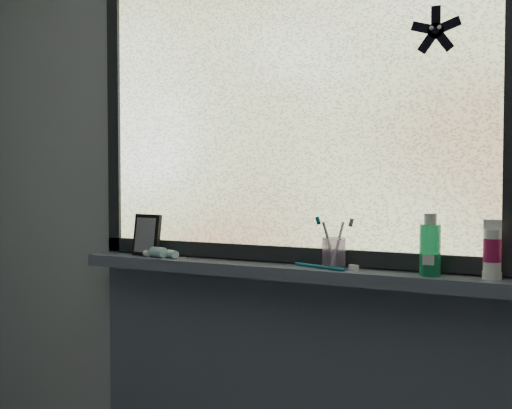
{
  "coord_description": "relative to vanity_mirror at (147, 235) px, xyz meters",
  "views": [
    {
      "loc": [
        0.66,
        -0.44,
        1.28
      ],
      "look_at": [
        -0.07,
        1.05,
        1.22
      ],
      "focal_mm": 40.0,
      "sensor_mm": 36.0,
      "label": 1
    }
  ],
  "objects": [
    {
      "name": "wall_back",
      "position": [
        0.6,
        0.07,
        0.16
      ],
      "size": [
        3.0,
        0.01,
        2.5
      ],
      "primitive_type": "cube",
      "color": "#9EA3A8",
      "rests_on": "ground"
    },
    {
      "name": "windowsill",
      "position": [
        0.6,
        -0.01,
        -0.09
      ],
      "size": [
        1.62,
        0.14,
        0.04
      ],
      "primitive_type": "cube",
      "color": "#4D5366",
      "rests_on": "wall_back"
    },
    {
      "name": "window_pane",
      "position": [
        0.6,
        0.05,
        0.44
      ],
      "size": [
        1.5,
        0.01,
        1.0
      ],
      "primitive_type": "cube",
      "color": "silver",
      "rests_on": "wall_back"
    },
    {
      "name": "frame_bottom",
      "position": [
        0.6,
        0.04,
        -0.04
      ],
      "size": [
        1.6,
        0.03,
        0.05
      ],
      "primitive_type": "cube",
      "color": "black",
      "rests_on": "windowsill"
    },
    {
      "name": "frame_left",
      "position": [
        -0.18,
        0.04,
        0.44
      ],
      "size": [
        0.05,
        0.03,
        1.1
      ],
      "primitive_type": "cube",
      "color": "black",
      "rests_on": "wall_back"
    },
    {
      "name": "frame_mullion",
      "position": [
        1.2,
        0.04,
        0.44
      ],
      "size": [
        0.03,
        0.03,
        1.0
      ],
      "primitive_type": "cube",
      "color": "black",
      "rests_on": "wall_back"
    },
    {
      "name": "starfish_sticker",
      "position": [
        1.0,
        0.03,
        0.63
      ],
      "size": [
        0.15,
        0.02,
        0.15
      ],
      "primitive_type": null,
      "color": "black",
      "rests_on": "window_pane"
    },
    {
      "name": "vanity_mirror",
      "position": [
        0.0,
        0.0,
        0.0
      ],
      "size": [
        0.13,
        0.07,
        0.15
      ],
      "primitive_type": "cube",
      "rotation": [
        0.0,
        0.0,
        -0.13
      ],
      "color": "black",
      "rests_on": "windowsill"
    },
    {
      "name": "toothpaste_tube",
      "position": [
        0.09,
        -0.03,
        -0.06
      ],
      "size": [
        0.21,
        0.12,
        0.04
      ],
      "primitive_type": null,
      "rotation": [
        0.0,
        0.0,
        -0.38
      ],
      "color": "white",
      "rests_on": "windowsill"
    },
    {
      "name": "toothbrush_cup",
      "position": [
        0.71,
        0.0,
        -0.03
      ],
      "size": [
        0.09,
        0.09,
        0.09
      ],
      "primitive_type": "cylinder",
      "rotation": [
        0.0,
        0.0,
        0.24
      ],
      "color": "#B795C6",
      "rests_on": "windowsill"
    },
    {
      "name": "toothbrush_lying",
      "position": [
        0.67,
        -0.02,
        -0.07
      ],
      "size": [
        0.23,
        0.09,
        0.02
      ],
      "primitive_type": null,
      "rotation": [
        0.0,
        0.0,
        -0.32
      ],
      "color": "#0D687A",
      "rests_on": "windowsill"
    },
    {
      "name": "mouthwash_bottle",
      "position": [
        1.0,
        -0.02,
        0.01
      ],
      "size": [
        0.07,
        0.07,
        0.15
      ],
      "primitive_type": "cylinder",
      "rotation": [
        0.0,
        0.0,
        0.27
      ],
      "color": "#21AE6F",
      "rests_on": "windowsill"
    },
    {
      "name": "cream_tube",
      "position": [
        1.16,
        -0.0,
        0.01
      ],
      "size": [
        0.06,
        0.06,
        0.12
      ],
      "primitive_type": "cylinder",
      "rotation": [
        0.0,
        0.0,
        -0.32
      ],
      "color": "silver",
      "rests_on": "windowsill"
    }
  ]
}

